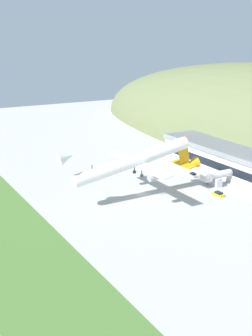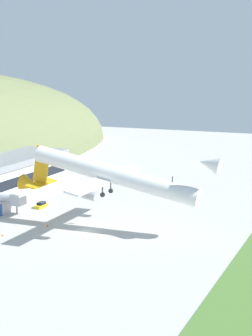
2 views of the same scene
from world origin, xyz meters
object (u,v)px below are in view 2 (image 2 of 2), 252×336
at_px(fuel_truck, 2,208).
at_px(jetway_0, 5,198).
at_px(service_car_1, 41,205).
at_px(traffic_cone_1, 2,235).
at_px(traffic_cone_0, 47,225).
at_px(cargo_airplane, 110,176).

bearing_deg(fuel_truck, jetway_0, -16.36).
bearing_deg(fuel_truck, service_car_1, -31.25).
height_order(jetway_0, traffic_cone_1, jetway_0).
height_order(fuel_truck, traffic_cone_1, fuel_truck).
bearing_deg(fuel_truck, traffic_cone_1, -144.33).
height_order(service_car_1, traffic_cone_0, service_car_1).
relative_size(service_car_1, traffic_cone_1, 7.70).
distance_m(cargo_airplane, traffic_cone_1, 27.82).
relative_size(cargo_airplane, traffic_cone_1, 87.35).
xyz_separation_m(cargo_airplane, fuel_truck, (0.95, 31.31, -11.15)).
bearing_deg(jetway_0, cargo_airplane, -93.76).
relative_size(jetway_0, fuel_truck, 1.71).
bearing_deg(cargo_airplane, traffic_cone_0, 107.12).
bearing_deg(jetway_0, service_car_1, -32.91).
relative_size(cargo_airplane, traffic_cone_0, 87.35).
bearing_deg(cargo_airplane, service_car_1, 67.64).
xyz_separation_m(fuel_truck, traffic_cone_0, (-5.42, -16.80, -1.26)).
xyz_separation_m(fuel_truck, traffic_cone_1, (-16.04, -11.51, -1.26)).
bearing_deg(fuel_truck, traffic_cone_0, -107.87).
height_order(service_car_1, fuel_truck, fuel_truck).
height_order(cargo_airplane, traffic_cone_0, cargo_airplane).
bearing_deg(jetway_0, fuel_truck, 163.64).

